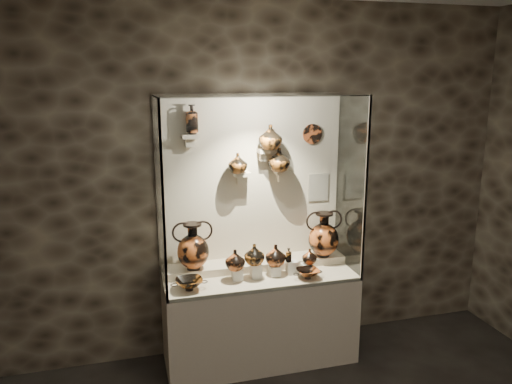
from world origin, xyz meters
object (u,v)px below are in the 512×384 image
ovoid_vase_b (270,137)px  ovoid_vase_a (238,163)px  kylix_left (189,283)px  lekythos_small (289,254)px  lekythos_tall (192,117)px  ovoid_vase_c (279,160)px  jug_a (235,260)px  amphora_left (193,246)px  kylix_right (308,273)px  jug_e (309,256)px  jug_c (276,255)px  amphora_right (324,234)px  jug_b (254,254)px

ovoid_vase_b → ovoid_vase_a: bearing=-176.6°
kylix_left → lekythos_small: bearing=-8.9°
lekythos_tall → ovoid_vase_c: 0.85m
jug_a → amphora_left: bearing=137.4°
lekythos_tall → kylix_right: bearing=-35.1°
kylix_right → amphora_left: bearing=-178.8°
lekythos_tall → jug_e: bearing=-26.8°
jug_c → ovoid_vase_b: 1.04m
jug_e → lekythos_small: lekythos_small is taller
amphora_left → amphora_right: size_ratio=0.99×
jug_e → lekythos_small: (-0.20, -0.01, 0.04)m
jug_e → kylix_right: 0.18m
jug_e → kylix_left: jug_e is taller
lekythos_small → ovoid_vase_a: size_ratio=0.80×
amphora_right → jug_c: 0.55m
ovoid_vase_a → lekythos_small: bearing=-57.1°
kylix_right → jug_b: bearing=-175.8°
lekythos_small → amphora_left: bearing=152.7°
amphora_left → lekythos_tall: 1.10m
jug_a → ovoid_vase_c: ovoid_vase_c is taller
jug_a → ovoid_vase_a: bearing=57.6°
kylix_right → ovoid_vase_b: 1.23m
jug_e → ovoid_vase_a: (-0.59, 0.26, 0.83)m
ovoid_vase_a → ovoid_vase_c: (0.37, -0.02, 0.02)m
lekythos_tall → ovoid_vase_b: lekythos_tall is taller
jug_b → amphora_right: bearing=36.5°
lekythos_small → kylix_left: bearing=171.1°
jug_e → ovoid_vase_c: bearing=115.6°
amphora_right → lekythos_tall: bearing=171.4°
amphora_right → lekythos_small: size_ratio=2.98×
jug_b → lekythos_tall: bearing=169.1°
lekythos_tall → ovoid_vase_c: size_ratio=1.34×
lekythos_small → ovoid_vase_b: (-0.10, 0.25, 1.01)m
jug_b → ovoid_vase_b: bearing=71.6°
ovoid_vase_a → ovoid_vase_b: bearing=-26.5°
jug_e → amphora_left: bearing=154.1°
kylix_right → jug_a: bearing=-171.8°
jug_e → lekythos_tall: bearing=147.4°
ovoid_vase_b → amphora_left: bearing=-167.7°
ovoid_vase_c → ovoid_vase_a: bearing=173.3°
lekythos_tall → jug_c: bearing=-32.6°
jug_b → jug_c: size_ratio=0.97×
ovoid_vase_b → jug_b: bearing=-123.3°
amphora_left → jug_b: amphora_left is taller
kylix_right → ovoid_vase_c: (-0.15, 0.37, 0.94)m
jug_b → ovoid_vase_a: ovoid_vase_a is taller
jug_a → jug_e: size_ratio=1.29×
amphora_right → jug_a: bearing=-171.4°
jug_c → ovoid_vase_c: bearing=68.3°
jug_a → kylix_left: size_ratio=0.62×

